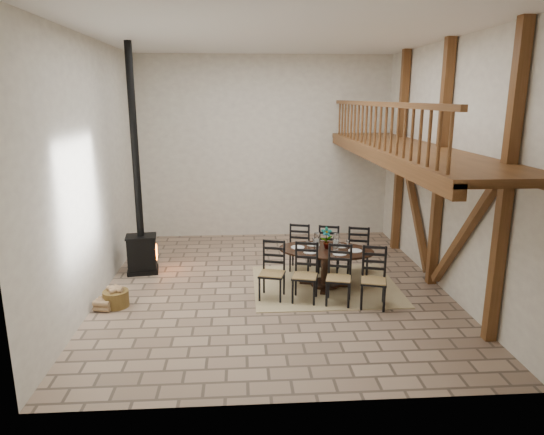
{
  "coord_description": "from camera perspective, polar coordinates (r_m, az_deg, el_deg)",
  "views": [
    {
      "loc": [
        -0.66,
        -9.52,
        3.88
      ],
      "look_at": [
        -0.01,
        0.4,
        1.4
      ],
      "focal_mm": 32.0,
      "sensor_mm": 36.0,
      "label": 1
    }
  ],
  "objects": [
    {
      "name": "wood_stove",
      "position": [
        11.16,
        -15.25,
        -0.84
      ],
      "size": [
        0.74,
        0.61,
        5.0
      ],
      "rotation": [
        0.0,
        0.0,
        0.14
      ],
      "color": "black",
      "rests_on": "ground"
    },
    {
      "name": "rug",
      "position": [
        10.4,
        6.25,
        -7.94
      ],
      "size": [
        3.0,
        2.5,
        0.02
      ],
      "primitive_type": "cube",
      "color": "tan",
      "rests_on": "ground"
    },
    {
      "name": "log_basket",
      "position": [
        9.79,
        -17.88,
        -8.99
      ],
      "size": [
        0.48,
        0.48,
        0.4
      ],
      "rotation": [
        0.0,
        0.0,
        0.02
      ],
      "color": "brown",
      "rests_on": "ground"
    },
    {
      "name": "ground",
      "position": [
        10.3,
        0.21,
        -8.14
      ],
      "size": [
        8.0,
        8.0,
        0.0
      ],
      "primitive_type": "plane",
      "color": "#9E8369",
      "rests_on": "ground"
    },
    {
      "name": "room_shell",
      "position": [
        9.74,
        7.31,
        8.78
      ],
      "size": [
        7.02,
        8.02,
        5.01
      ],
      "color": "silver",
      "rests_on": "ground"
    },
    {
      "name": "log_stack",
      "position": [
        9.74,
        -19.12,
        -9.62
      ],
      "size": [
        0.38,
        0.38,
        0.21
      ],
      "rotation": [
        0.0,
        0.0,
        -0.23
      ],
      "color": "tan",
      "rests_on": "ground"
    },
    {
      "name": "dining_table",
      "position": [
        10.17,
        6.27,
        -6.03
      ],
      "size": [
        2.59,
        2.65,
        1.27
      ],
      "rotation": [
        0.0,
        0.0,
        -0.26
      ],
      "color": "black",
      "rests_on": "ground"
    }
  ]
}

